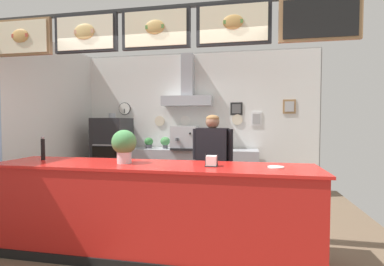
# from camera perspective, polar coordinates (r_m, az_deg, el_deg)

# --- Properties ---
(ground_plane) EXTENTS (5.88, 5.88, 0.00)m
(ground_plane) POSITION_cam_1_polar(r_m,az_deg,el_deg) (3.92, -5.49, -19.97)
(ground_plane) COLOR brown
(back_wall_assembly) EXTENTS (4.90, 2.86, 2.91)m
(back_wall_assembly) POSITION_cam_1_polar(r_m,az_deg,el_deg) (5.80, 0.55, 3.10)
(back_wall_assembly) COLOR gray
(back_wall_assembly) RESTS_ON ground_plane
(left_wall_with_window) EXTENTS (0.15, 4.81, 2.91)m
(left_wall_with_window) POSITION_cam_1_polar(r_m,az_deg,el_deg) (4.91, -34.27, 1.57)
(left_wall_with_window) COLOR silver
(left_wall_with_window) RESTS_ON ground_plane
(service_counter) EXTENTS (3.57, 0.75, 1.02)m
(service_counter) POSITION_cam_1_polar(r_m,az_deg,el_deg) (3.26, -8.29, -15.16)
(service_counter) COLOR red
(service_counter) RESTS_ON ground_plane
(back_prep_counter) EXTENTS (2.48, 0.57, 0.93)m
(back_prep_counter) POSITION_cam_1_polar(r_m,az_deg,el_deg) (5.67, 0.53, -8.03)
(back_prep_counter) COLOR #A3A5AD
(back_prep_counter) RESTS_ON ground_plane
(pizza_oven) EXTENTS (0.64, 0.73, 1.65)m
(pizza_oven) POSITION_cam_1_polar(r_m,az_deg,el_deg) (6.03, -15.78, -4.44)
(pizza_oven) COLOR #232326
(pizza_oven) RESTS_ON ground_plane
(shop_worker) EXTENTS (0.61, 0.29, 1.59)m
(shop_worker) POSITION_cam_1_polar(r_m,az_deg,el_deg) (4.23, 4.15, -6.29)
(shop_worker) COLOR #232328
(shop_worker) RESTS_ON ground_plane
(espresso_machine) EXTENTS (0.50, 0.57, 0.46)m
(espresso_machine) POSITION_cam_1_polar(r_m,az_deg,el_deg) (5.59, -1.42, -0.94)
(espresso_machine) COLOR #B7BABF
(espresso_machine) RESTS_ON back_prep_counter
(potted_sage) EXTENTS (0.13, 0.13, 0.18)m
(potted_sage) POSITION_cam_1_polar(r_m,az_deg,el_deg) (5.49, 4.89, -2.33)
(potted_sage) COLOR beige
(potted_sage) RESTS_ON back_prep_counter
(potted_oregano) EXTENTS (0.18, 0.18, 0.22)m
(potted_oregano) POSITION_cam_1_polar(r_m,az_deg,el_deg) (5.55, 1.80, -2.01)
(potted_oregano) COLOR #9E563D
(potted_oregano) RESTS_ON back_prep_counter
(potted_thyme) EXTENTS (0.20, 0.20, 0.24)m
(potted_thyme) POSITION_cam_1_polar(r_m,az_deg,el_deg) (5.72, -5.45, -1.79)
(potted_thyme) COLOR #4C4C51
(potted_thyme) RESTS_ON back_prep_counter
(potted_basil) EXTENTS (0.18, 0.18, 0.22)m
(potted_basil) POSITION_cam_1_polar(r_m,az_deg,el_deg) (5.83, -8.75, -1.89)
(potted_basil) COLOR #4C4C51
(potted_basil) RESTS_ON back_prep_counter
(pepper_grinder) EXTENTS (0.05, 0.05, 0.29)m
(pepper_grinder) POSITION_cam_1_polar(r_m,az_deg,el_deg) (3.88, -27.94, -2.70)
(pepper_grinder) COLOR black
(pepper_grinder) RESTS_ON service_counter
(condiment_plate) EXTENTS (0.16, 0.16, 0.01)m
(condiment_plate) POSITION_cam_1_polar(r_m,az_deg,el_deg) (3.01, 16.60, -6.62)
(condiment_plate) COLOR white
(condiment_plate) RESTS_ON service_counter
(basil_vase) EXTENTS (0.28, 0.28, 0.38)m
(basil_vase) POSITION_cam_1_polar(r_m,az_deg,el_deg) (3.24, -13.58, -2.37)
(basil_vase) COLOR silver
(basil_vase) RESTS_ON service_counter
(napkin_holder) EXTENTS (0.13, 0.13, 0.13)m
(napkin_holder) POSITION_cam_1_polar(r_m,az_deg,el_deg) (2.97, 3.96, -5.74)
(napkin_holder) COLOR #262628
(napkin_holder) RESTS_ON service_counter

